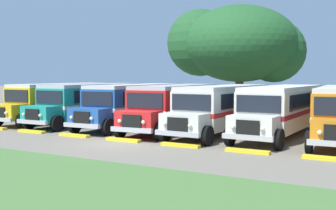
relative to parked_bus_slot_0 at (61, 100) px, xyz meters
The scene contains 14 objects.
ground_plane 12.15m from the parked_bus_slot_0, 33.65° to the right, with size 220.00×220.00×0.00m, color slate.
parked_bus_slot_0 is the anchor object (origin of this frame).
parked_bus_slot_1 3.13m from the parked_bus_slot_0, ahead, with size 2.74×10.85×2.82m.
parked_bus_slot_2 6.73m from the parked_bus_slot_0, ahead, with size 3.07×10.89×2.82m.
parked_bus_slot_3 10.07m from the parked_bus_slot_0, ahead, with size 3.35×10.94×2.82m.
parked_bus_slot_4 13.36m from the parked_bus_slot_0, ahead, with size 2.93×10.87×2.82m.
parked_bus_slot_5 16.74m from the parked_bus_slot_0, ahead, with size 2.98×10.88×2.82m.
curb_wheelstop_1 7.07m from the parked_bus_slot_0, 61.17° to the right, with size 2.00×0.36×0.15m, color yellow.
curb_wheelstop_2 9.14m from the parked_bus_slot_0, 42.19° to the right, with size 2.00×0.36×0.15m, color yellow.
curb_wheelstop_3 11.81m from the parked_bus_slot_0, 31.12° to the right, with size 2.00×0.36×0.15m, color yellow.
curb_wheelstop_4 14.76m from the parked_bus_slot_0, 24.35° to the right, with size 2.00×0.36×0.15m, color yellow.
curb_wheelstop_5 17.85m from the parked_bus_slot_0, 19.90° to the right, with size 2.00×0.36×0.15m, color yellow.
curb_wheelstop_6 21.02m from the parked_bus_slot_0, 16.79° to the right, with size 2.00×0.36×0.15m, color yellow.
broad_shade_tree 16.18m from the parked_bus_slot_0, 50.41° to the left, with size 11.86×10.61×9.59m.
Camera 1 is at (12.39, -16.89, 3.40)m, focal length 44.21 mm.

